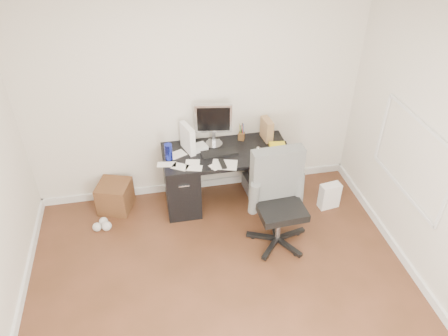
% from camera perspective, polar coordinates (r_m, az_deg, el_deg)
% --- Properties ---
extents(ground, '(4.00, 4.00, 0.00)m').
position_cam_1_polar(ground, '(4.47, 0.62, -18.19)').
color(ground, '#442816').
rests_on(ground, ground).
extents(room_shell, '(4.02, 4.02, 2.71)m').
position_cam_1_polar(room_shell, '(3.30, 1.25, -0.58)').
color(room_shell, silver).
rests_on(room_shell, ground).
extents(desk, '(1.50, 0.70, 0.75)m').
position_cam_1_polar(desk, '(5.37, 0.26, -0.92)').
color(desk, black).
rests_on(desk, ground).
extents(loose_papers, '(1.10, 0.60, 0.00)m').
position_cam_1_polar(loose_papers, '(5.10, -1.82, 1.64)').
color(loose_papers, silver).
rests_on(loose_papers, desk).
extents(lcd_monitor, '(0.47, 0.31, 0.55)m').
position_cam_1_polar(lcd_monitor, '(5.15, -1.36, 5.64)').
color(lcd_monitor, '#AFB0B4').
rests_on(lcd_monitor, desk).
extents(keyboard, '(0.44, 0.17, 0.02)m').
position_cam_1_polar(keyboard, '(5.12, -0.59, 1.99)').
color(keyboard, black).
rests_on(keyboard, desk).
extents(computer_mouse, '(0.08, 0.08, 0.06)m').
position_cam_1_polar(computer_mouse, '(5.17, 4.50, 2.49)').
color(computer_mouse, '#AFB0B4').
rests_on(computer_mouse, desk).
extents(travel_mug, '(0.10, 0.10, 0.20)m').
position_cam_1_polar(travel_mug, '(5.02, -7.26, 2.09)').
color(travel_mug, '#16229D').
rests_on(travel_mug, desk).
extents(white_binder, '(0.22, 0.32, 0.33)m').
position_cam_1_polar(white_binder, '(5.11, -4.78, 3.87)').
color(white_binder, white).
rests_on(white_binder, desk).
extents(magazine_file, '(0.14, 0.24, 0.27)m').
position_cam_1_polar(magazine_file, '(5.36, 5.60, 5.04)').
color(magazine_file, '#9E6F4C').
rests_on(magazine_file, desk).
extents(pen_cup, '(0.12, 0.12, 0.22)m').
position_cam_1_polar(pen_cup, '(5.34, 2.31, 4.74)').
color(pen_cup, '#513317').
rests_on(pen_cup, desk).
extents(yellow_book, '(0.24, 0.29, 0.05)m').
position_cam_1_polar(yellow_book, '(5.22, 7.18, 2.51)').
color(yellow_book, yellow).
rests_on(yellow_book, desk).
extents(paper_remote, '(0.34, 0.30, 0.02)m').
position_cam_1_polar(paper_remote, '(4.94, 0.08, 0.54)').
color(paper_remote, silver).
rests_on(paper_remote, desk).
extents(office_chair, '(0.68, 0.68, 1.14)m').
position_cam_1_polar(office_chair, '(4.73, 7.40, -4.60)').
color(office_chair, '#505250').
rests_on(office_chair, ground).
extents(pc_tower, '(0.34, 0.46, 0.42)m').
position_cam_1_polar(pc_tower, '(5.73, 7.77, -1.01)').
color(pc_tower, '#AFAB9E').
rests_on(pc_tower, ground).
extents(shopping_bag, '(0.27, 0.21, 0.34)m').
position_cam_1_polar(shopping_bag, '(5.58, 13.61, -3.54)').
color(shopping_bag, white).
rests_on(shopping_bag, ground).
extents(wicker_basket, '(0.47, 0.47, 0.37)m').
position_cam_1_polar(wicker_basket, '(5.55, -14.04, -3.60)').
color(wicker_basket, '#492A16').
rests_on(wicker_basket, ground).
extents(desk_printer, '(0.37, 0.31, 0.20)m').
position_cam_1_polar(desk_printer, '(5.76, 4.36, -1.86)').
color(desk_printer, '#5C5C61').
rests_on(desk_printer, ground).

